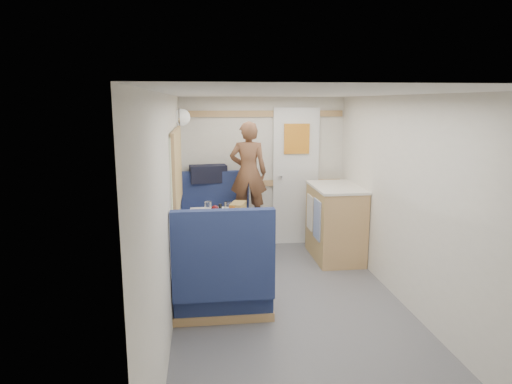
{
  "coord_description": "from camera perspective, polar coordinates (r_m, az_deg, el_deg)",
  "views": [
    {
      "loc": [
        -0.82,
        -3.79,
        1.94
      ],
      "look_at": [
        -0.25,
        0.9,
        1.0
      ],
      "focal_mm": 32.0,
      "sensor_mm": 36.0,
      "label": 1
    }
  ],
  "objects": [
    {
      "name": "bench_far",
      "position": [
        5.89,
        -4.99,
        -4.95
      ],
      "size": [
        0.9,
        0.59,
        1.05
      ],
      "color": "#181E4C",
      "rests_on": "floor"
    },
    {
      "name": "beer_glass",
      "position": [
        4.97,
        -3.02,
        -2.34
      ],
      "size": [
        0.06,
        0.06,
        0.1
      ],
      "primitive_type": "cylinder",
      "color": "#914915",
      "rests_on": "dinette_table"
    },
    {
      "name": "tumbler_right",
      "position": [
        5.12,
        -3.56,
        -1.85
      ],
      "size": [
        0.07,
        0.07,
        0.12
      ],
      "primitive_type": "cylinder",
      "color": "white",
      "rests_on": "dinette_table"
    },
    {
      "name": "tumbler_mid",
      "position": [
        5.12,
        -6.01,
        -1.87
      ],
      "size": [
        0.08,
        0.08,
        0.12
      ],
      "primitive_type": "cylinder",
      "color": "white",
      "rests_on": "dinette_table"
    },
    {
      "name": "wall_back",
      "position": [
        6.16,
        0.83,
        2.5
      ],
      "size": [
        2.2,
        0.02,
        2.0
      ],
      "primitive_type": "cube",
      "color": "silver",
      "rests_on": "floor"
    },
    {
      "name": "pepper_grinder",
      "position": [
        5.09,
        -4.5,
        -2.04
      ],
      "size": [
        0.04,
        0.04,
        0.1
      ],
      "primitive_type": "cylinder",
      "color": "black",
      "rests_on": "dinette_table"
    },
    {
      "name": "tray",
      "position": [
        4.81,
        -4.4,
        -3.32
      ],
      "size": [
        0.38,
        0.44,
        0.02
      ],
      "primitive_type": "cube",
      "rotation": [
        0.0,
        0.0,
        0.28
      ],
      "color": "silver",
      "rests_on": "dinette_table"
    },
    {
      "name": "galley_counter",
      "position": [
        5.77,
        9.84,
        -3.69
      ],
      "size": [
        0.57,
        0.92,
        0.92
      ],
      "color": "tan",
      "rests_on": "floor"
    },
    {
      "name": "wall_right",
      "position": [
        4.35,
        19.51,
        -1.86
      ],
      "size": [
        0.02,
        4.5,
        2.0
      ],
      "primitive_type": "cube",
      "color": "silver",
      "rests_on": "floor"
    },
    {
      "name": "side_window",
      "position": [
        4.84,
        -9.92,
        2.92
      ],
      "size": [
        0.04,
        1.3,
        0.72
      ],
      "primitive_type": "cube",
      "color": "#A1AB91",
      "rests_on": "wall_left"
    },
    {
      "name": "dome_light",
      "position": [
        5.64,
        -9.25,
        9.2
      ],
      "size": [
        0.2,
        0.2,
        0.2
      ],
      "primitive_type": "sphere",
      "color": "white",
      "rests_on": "wall_left"
    },
    {
      "name": "bench_near",
      "position": [
        4.25,
        -4.17,
        -11.42
      ],
      "size": [
        0.9,
        0.59,
        1.05
      ],
      "color": "#181E4C",
      "rests_on": "floor"
    },
    {
      "name": "floor",
      "position": [
        4.33,
        4.93,
        -15.36
      ],
      "size": [
        4.5,
        4.5,
        0.0
      ],
      "primitive_type": "plane",
      "color": "#515156",
      "rests_on": "ground"
    },
    {
      "name": "wall_left",
      "position": [
        3.91,
        -10.82,
        -2.82
      ],
      "size": [
        0.02,
        4.5,
        2.0
      ],
      "primitive_type": "cube",
      "color": "silver",
      "rests_on": "floor"
    },
    {
      "name": "orange_fruit",
      "position": [
        4.86,
        -3.92,
        -2.61
      ],
      "size": [
        0.07,
        0.07,
        0.07
      ],
      "primitive_type": "sphere",
      "color": "orange",
      "rests_on": "tray"
    },
    {
      "name": "person",
      "position": [
        5.63,
        -0.97,
        2.46
      ],
      "size": [
        0.5,
        0.36,
        1.26
      ],
      "primitive_type": "imported",
      "rotation": [
        0.0,
        0.0,
        3.0
      ],
      "color": "brown",
      "rests_on": "bench_far"
    },
    {
      "name": "tumbler_left",
      "position": [
        4.73,
        -7.37,
        -3.0
      ],
      "size": [
        0.08,
        0.08,
        0.12
      ],
      "primitive_type": "cylinder",
      "color": "white",
      "rests_on": "dinette_table"
    },
    {
      "name": "oak_trim_low",
      "position": [
        6.17,
        0.85,
        1.09
      ],
      "size": [
        2.15,
        0.02,
        0.08
      ],
      "primitive_type": "cube",
      "color": "tan",
      "rests_on": "wall_back"
    },
    {
      "name": "oak_trim_high",
      "position": [
        6.07,
        0.88,
        9.76
      ],
      "size": [
        2.15,
        0.02,
        0.08
      ],
      "primitive_type": "cube",
      "color": "tan",
      "rests_on": "wall_back"
    },
    {
      "name": "duffel_bag",
      "position": [
        5.98,
        -6.0,
        2.29
      ],
      "size": [
        0.5,
        0.29,
        0.23
      ],
      "primitive_type": "cube",
      "rotation": [
        0.0,
        0.0,
        0.13
      ],
      "color": "black",
      "rests_on": "ledge"
    },
    {
      "name": "dinette_table",
      "position": [
        4.98,
        -4.7,
        -4.77
      ],
      "size": [
        0.62,
        0.92,
        0.72
      ],
      "color": "white",
      "rests_on": "floor"
    },
    {
      "name": "cheese_block",
      "position": [
        4.7,
        -4.51,
        -3.36
      ],
      "size": [
        0.11,
        0.08,
        0.04
      ],
      "primitive_type": "cube",
      "rotation": [
        0.0,
        0.0,
        -0.17
      ],
      "color": "#EAD987",
      "rests_on": "tray"
    },
    {
      "name": "rear_door",
      "position": [
        6.21,
        4.98,
        2.27
      ],
      "size": [
        0.62,
        0.12,
        1.86
      ],
      "color": "white",
      "rests_on": "wall_back"
    },
    {
      "name": "bread_loaf",
      "position": [
        5.09,
        -2.27,
        -1.95
      ],
      "size": [
        0.21,
        0.3,
        0.11
      ],
      "primitive_type": "cube",
      "rotation": [
        0.0,
        0.0,
        -0.3
      ],
      "color": "olive",
      "rests_on": "dinette_table"
    },
    {
      "name": "ceiling",
      "position": [
        3.87,
        5.43,
        12.13
      ],
      "size": [
        4.5,
        4.5,
        0.0
      ],
      "primitive_type": "plane",
      "rotation": [
        3.14,
        0.0,
        0.0
      ],
      "color": "silver",
      "rests_on": "wall_back"
    },
    {
      "name": "salt_grinder",
      "position": [
        4.82,
        -5.86,
        -2.88
      ],
      "size": [
        0.04,
        0.04,
        0.09
      ],
      "primitive_type": "cylinder",
      "color": "white",
      "rests_on": "dinette_table"
    },
    {
      "name": "ledge",
      "position": [
        6.0,
        -5.17,
        1.06
      ],
      "size": [
        0.9,
        0.14,
        0.04
      ],
      "primitive_type": "cube",
      "color": "tan",
      "rests_on": "bench_far"
    },
    {
      "name": "wine_glass",
      "position": [
        4.72,
        -5.16,
        -2.2
      ],
      "size": [
        0.08,
        0.08,
        0.17
      ],
      "color": "white",
      "rests_on": "dinette_table"
    }
  ]
}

